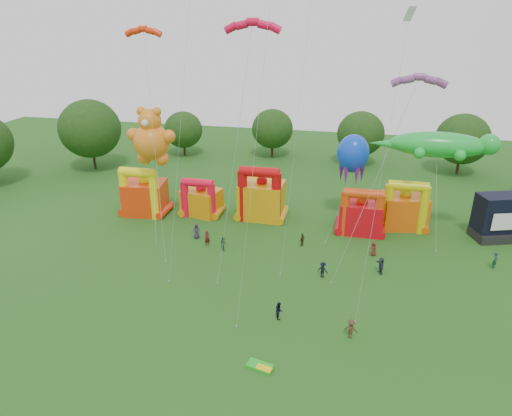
% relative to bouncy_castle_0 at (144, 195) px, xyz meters
% --- Properties ---
extents(ground, '(160.00, 160.00, 0.00)m').
position_rel_bouncy_castle_0_xyz_m(ground, '(20.09, -26.60, -2.60)').
color(ground, '#235217').
rests_on(ground, ground).
extents(tree_ring, '(123.03, 125.13, 12.07)m').
position_rel_bouncy_castle_0_xyz_m(tree_ring, '(18.91, -25.99, 3.66)').
color(tree_ring, '#352314').
rests_on(tree_ring, ground).
extents(bouncy_castle_0, '(5.95, 5.03, 6.87)m').
position_rel_bouncy_castle_0_xyz_m(bouncy_castle_0, '(0.00, 0.00, 0.00)').
color(bouncy_castle_0, red).
rests_on(bouncy_castle_0, ground).
extents(bouncy_castle_1, '(5.50, 4.82, 5.44)m').
position_rel_bouncy_castle_0_xyz_m(bouncy_castle_1, '(7.56, 1.31, -0.52)').
color(bouncy_castle_1, orange).
rests_on(bouncy_castle_1, ground).
extents(bouncy_castle_2, '(5.78, 4.67, 7.45)m').
position_rel_bouncy_castle_0_xyz_m(bouncy_castle_2, '(15.69, 1.94, 0.21)').
color(bouncy_castle_2, orange).
rests_on(bouncy_castle_2, ground).
extents(bouncy_castle_3, '(5.19, 4.18, 6.12)m').
position_rel_bouncy_castle_0_xyz_m(bouncy_castle_3, '(28.54, 0.24, -0.27)').
color(bouncy_castle_3, red).
rests_on(bouncy_castle_3, ground).
extents(bouncy_castle_4, '(5.99, 5.12, 6.58)m').
position_rel_bouncy_castle_0_xyz_m(bouncy_castle_4, '(33.80, 2.92, -0.11)').
color(bouncy_castle_4, '#DD550C').
rests_on(bouncy_castle_4, ground).
extents(teddy_bear_kite, '(6.25, 9.03, 14.96)m').
position_rel_bouncy_castle_0_xyz_m(teddy_bear_kite, '(3.37, -3.67, 4.58)').
color(teddy_bear_kite, orange).
rests_on(teddy_bear_kite, ground).
extents(gecko_kite, '(14.30, 7.17, 12.87)m').
position_rel_bouncy_castle_0_xyz_m(gecko_kite, '(36.49, 0.93, 7.10)').
color(gecko_kite, green).
rests_on(gecko_kite, ground).
extents(octopus_kite, '(4.46, 10.01, 11.41)m').
position_rel_bouncy_castle_0_xyz_m(octopus_kite, '(26.31, 1.93, 2.75)').
color(octopus_kite, blue).
rests_on(octopus_kite, ground).
extents(parafoil_kites, '(33.68, 13.35, 25.44)m').
position_rel_bouncy_castle_0_xyz_m(parafoil_kites, '(14.35, -8.83, 8.73)').
color(parafoil_kites, red).
rests_on(parafoil_kites, ground).
extents(diamond_kites, '(21.13, 16.05, 35.95)m').
position_rel_bouncy_castle_0_xyz_m(diamond_kites, '(19.98, -13.67, 12.47)').
color(diamond_kites, red).
rests_on(diamond_kites, ground).
extents(folded_kite_bundle, '(2.18, 1.47, 0.31)m').
position_rel_bouncy_castle_0_xyz_m(folded_kite_bundle, '(21.35, -25.77, -2.46)').
color(folded_kite_bundle, green).
rests_on(folded_kite_bundle, ground).
extents(spectator_0, '(1.08, 0.90, 1.89)m').
position_rel_bouncy_castle_0_xyz_m(spectator_0, '(9.31, -5.78, -1.66)').
color(spectator_0, '#2C2741').
rests_on(spectator_0, ground).
extents(spectator_1, '(0.81, 0.81, 1.89)m').
position_rel_bouncy_castle_0_xyz_m(spectator_1, '(11.17, -7.29, -1.65)').
color(spectator_1, '#561819').
rests_on(spectator_1, ground).
extents(spectator_2, '(0.95, 0.98, 1.60)m').
position_rel_bouncy_castle_0_xyz_m(spectator_2, '(13.29, -7.87, -1.80)').
color(spectator_2, '#1C472E').
rests_on(spectator_2, ground).
extents(spectator_3, '(1.25, 0.97, 1.70)m').
position_rel_bouncy_castle_0_xyz_m(spectator_3, '(24.90, -11.50, -1.75)').
color(spectator_3, black).
rests_on(spectator_3, ground).
extents(spectator_4, '(0.74, 1.00, 1.58)m').
position_rel_bouncy_castle_0_xyz_m(spectator_4, '(22.02, -5.01, -1.81)').
color(spectator_4, '#363215').
rests_on(spectator_4, ground).
extents(spectator_5, '(1.06, 1.80, 1.85)m').
position_rel_bouncy_castle_0_xyz_m(spectator_5, '(30.75, -9.45, -1.67)').
color(spectator_5, '#2A3046').
rests_on(spectator_5, ground).
extents(spectator_6, '(0.95, 0.88, 1.63)m').
position_rel_bouncy_castle_0_xyz_m(spectator_6, '(30.10, -5.66, -1.78)').
color(spectator_6, maroon).
rests_on(spectator_6, ground).
extents(spectator_7, '(0.74, 0.81, 1.87)m').
position_rel_bouncy_castle_0_xyz_m(spectator_7, '(42.63, -5.79, -1.67)').
color(spectator_7, '#193E2D').
rests_on(spectator_7, ground).
extents(spectator_8, '(0.85, 0.95, 1.62)m').
position_rel_bouncy_castle_0_xyz_m(spectator_8, '(21.69, -19.28, -1.79)').
color(spectator_8, black).
rests_on(spectator_8, ground).
extents(spectator_9, '(1.24, 0.86, 1.75)m').
position_rel_bouncy_castle_0_xyz_m(spectator_9, '(27.97, -20.65, -1.72)').
color(spectator_9, '#422D1A').
rests_on(spectator_9, ground).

